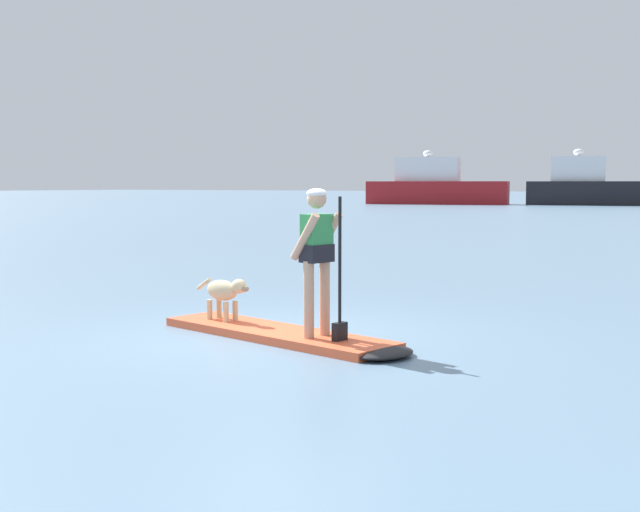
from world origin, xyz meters
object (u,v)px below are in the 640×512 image
object	(u,v)px
person_paddler	(318,251)
dog	(225,292)
paddleboard	(289,336)
moored_boat_starboard	(584,187)
moored_boat_far_starboard	(435,186)

from	to	relation	value
person_paddler	dog	size ratio (longest dim) A/B	1.69
person_paddler	dog	distance (m)	1.74
dog	paddleboard	bearing A→B (deg)	-12.04
person_paddler	moored_boat_starboard	distance (m)	67.61
dog	moored_boat_far_starboard	size ratio (longest dim) A/B	0.08
person_paddler	moored_boat_far_starboard	bearing A→B (deg)	112.60
moored_boat_starboard	dog	bearing A→B (deg)	-79.80
dog	moored_boat_far_starboard	bearing A→B (deg)	111.45
paddleboard	dog	bearing A→B (deg)	167.96
paddleboard	dog	xyz separation A→B (m)	(-1.14, 0.24, 0.41)
paddleboard	person_paddler	xyz separation A→B (m)	(0.45, -0.10, 1.02)
paddleboard	moored_boat_far_starboard	bearing A→B (deg)	112.27
paddleboard	moored_boat_far_starboard	xyz separation A→B (m)	(-25.61, 62.52, 1.57)
person_paddler	moored_boat_starboard	world-z (taller)	moored_boat_starboard
dog	moored_boat_far_starboard	xyz separation A→B (m)	(-24.47, 62.28, 1.16)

